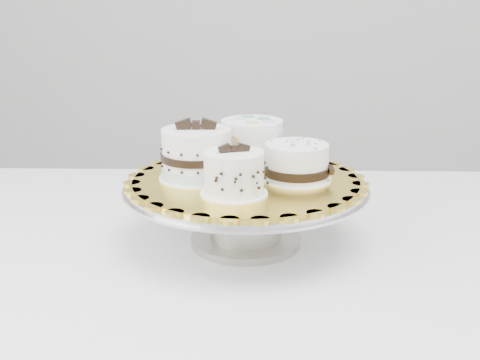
# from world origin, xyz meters

# --- Properties ---
(table) EXTENTS (1.34, 0.96, 0.75)m
(table) POSITION_xyz_m (0.08, 0.28, 0.68)
(table) COLOR white
(table) RESTS_ON floor
(cake_stand) EXTENTS (0.40, 0.40, 0.11)m
(cake_stand) POSITION_xyz_m (0.07, 0.26, 0.82)
(cake_stand) COLOR gray
(cake_stand) RESTS_ON table
(cake_board) EXTENTS (0.46, 0.46, 0.01)m
(cake_board) POSITION_xyz_m (0.07, 0.26, 0.86)
(cake_board) COLOR gold
(cake_board) RESTS_ON cake_stand
(cake_swirl) EXTENTS (0.12, 0.12, 0.08)m
(cake_swirl) POSITION_xyz_m (0.06, 0.18, 0.89)
(cake_swirl) COLOR white
(cake_swirl) RESTS_ON cake_board
(cake_banded) EXTENTS (0.13, 0.13, 0.10)m
(cake_banded) POSITION_xyz_m (-0.01, 0.25, 0.90)
(cake_banded) COLOR white
(cake_banded) RESTS_ON cake_board
(cake_dots) EXTENTS (0.13, 0.13, 0.08)m
(cake_dots) POSITION_xyz_m (0.07, 0.35, 0.90)
(cake_dots) COLOR white
(cake_dots) RESTS_ON cake_board
(cake_ribbon) EXTENTS (0.13, 0.13, 0.06)m
(cake_ribbon) POSITION_xyz_m (0.15, 0.27, 0.89)
(cake_ribbon) COLOR white
(cake_ribbon) RESTS_ON cake_board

